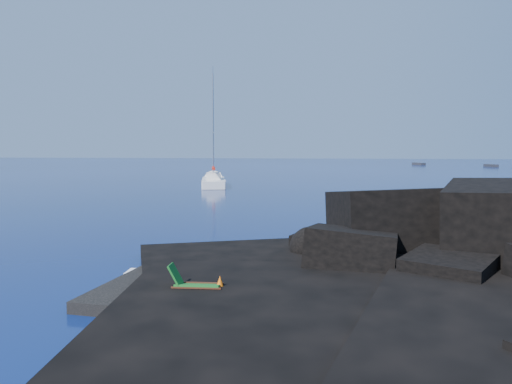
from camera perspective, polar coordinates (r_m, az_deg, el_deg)
ground at (r=17.00m, az=-17.30°, el=-11.00°), size 400.00×400.00×0.00m
headland at (r=19.22m, az=26.07°, el=-9.43°), size 24.00×24.00×3.60m
beach at (r=16.12m, az=-1.60°, el=-11.66°), size 9.08×6.86×0.70m
surf_foam at (r=20.36m, az=1.99°, el=-8.10°), size 10.00×8.00×0.06m
sailboat at (r=60.17m, az=-4.87°, el=0.65°), size 5.65×13.23×13.58m
deck_chair at (r=14.75m, az=-6.69°, el=-9.83°), size 1.52×0.73×1.02m
towel at (r=14.80m, az=-5.98°, el=-11.72°), size 1.86×0.91×0.05m
sunbather at (r=14.76m, az=-5.98°, el=-11.21°), size 1.72×0.45×0.23m
marker_cone at (r=14.80m, az=-4.14°, el=-10.62°), size 0.41×0.41×0.59m
distant_boat_a at (r=141.19m, az=18.10°, el=2.96°), size 3.00×4.78×0.61m
distant_boat_b at (r=134.03m, az=25.26°, el=2.62°), size 2.30×4.83×0.62m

